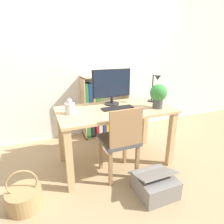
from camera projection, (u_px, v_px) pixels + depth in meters
ground_plane at (115, 162)px, 2.48m from camera, size 10.00×10.00×0.00m
wall_back at (90, 57)px, 2.97m from camera, size 8.00×0.05×2.60m
desk at (115, 119)px, 2.29m from camera, size 1.37×0.72×0.74m
monitor at (112, 85)px, 2.34m from camera, size 0.50×0.19×0.45m
keyboard at (118, 108)px, 2.24m from camera, size 0.38×0.12×0.02m
vase at (70, 108)px, 2.05m from camera, size 0.11×0.11×0.17m
desk_lamp at (155, 86)px, 2.42m from camera, size 0.10×0.19×0.37m
potted_plant at (158, 94)px, 2.21m from camera, size 0.20×0.20×0.29m
chair at (121, 139)px, 2.06m from camera, size 0.40×0.40×0.86m
bookshelf at (98, 111)px, 3.13m from camera, size 0.76×0.28×1.01m
basket at (25, 198)px, 1.75m from camera, size 0.32×0.32×0.41m
storage_box at (155, 184)px, 1.92m from camera, size 0.39×0.43×0.28m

